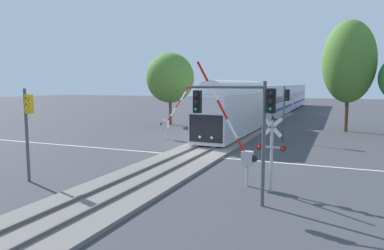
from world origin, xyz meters
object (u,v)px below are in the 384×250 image
at_px(traffic_signal_far_side, 286,105).
at_px(commuter_train, 274,99).
at_px(crossing_gate_near, 241,146).
at_px(traffic_signal_near_right, 241,113).
at_px(crossing_signal_mast, 272,145).
at_px(oak_far_right, 349,62).
at_px(traffic_signal_near_left, 28,120).
at_px(crossing_gate_far, 168,120).
at_px(oak_behind_train, 170,78).

bearing_deg(traffic_signal_far_side, commuter_train, 102.02).
bearing_deg(crossing_gate_near, traffic_signal_near_right, -76.31).
distance_m(commuter_train, crossing_signal_mast, 40.08).
bearing_deg(oak_far_right, traffic_signal_near_left, -118.94).
distance_m(traffic_signal_near_left, traffic_signal_near_right, 11.21).
bearing_deg(traffic_signal_near_left, commuter_train, 82.75).
xyz_separation_m(crossing_gate_far, oak_far_right, (15.37, 12.42, 5.65)).
bearing_deg(traffic_signal_near_left, crossing_gate_near, 18.78).
xyz_separation_m(commuter_train, oak_far_right, (10.23, -14.32, 4.76)).
xyz_separation_m(crossing_gate_near, traffic_signal_far_side, (0.04, 15.02, 1.28)).
distance_m(crossing_signal_mast, traffic_signal_near_right, 2.97).
distance_m(traffic_signal_near_left, oak_behind_train, 27.44).
bearing_deg(traffic_signal_near_right, traffic_signal_near_left, -175.63).
distance_m(crossing_gate_far, traffic_signal_near_left, 15.96).
height_order(commuter_train, crossing_gate_near, crossing_gate_near).
bearing_deg(traffic_signal_far_side, crossing_gate_near, -90.15).
distance_m(crossing_gate_far, traffic_signal_near_right, 18.68).
bearing_deg(commuter_train, crossing_gate_far, -100.87).
distance_m(commuter_train, traffic_signal_near_left, 42.98).
distance_m(crossing_gate_near, traffic_signal_near_right, 3.39).
xyz_separation_m(traffic_signal_near_left, oak_far_right, (15.65, 28.31, 4.18)).
distance_m(crossing_signal_mast, traffic_signal_far_side, 15.59).
distance_m(traffic_signal_far_side, oak_far_right, 11.74).
bearing_deg(commuter_train, traffic_signal_far_side, -77.98).
distance_m(crossing_gate_near, traffic_signal_near_left, 11.16).
distance_m(crossing_gate_far, oak_behind_train, 12.77).
xyz_separation_m(commuter_train, crossing_signal_mast, (6.67, -39.52, -0.46)).
bearing_deg(crossing_signal_mast, traffic_signal_near_right, -112.44).
height_order(crossing_gate_near, oak_far_right, oak_far_right).
distance_m(traffic_signal_far_side, traffic_signal_near_left, 21.37).
xyz_separation_m(crossing_gate_near, oak_behind_train, (-15.30, 23.33, 3.82)).
relative_size(traffic_signal_far_side, traffic_signal_near_left, 1.01).
bearing_deg(oak_behind_train, traffic_signal_near_left, -79.88).
bearing_deg(commuter_train, oak_behind_train, -123.01).
relative_size(oak_far_right, oak_behind_train, 1.32).
bearing_deg(crossing_gate_far, crossing_signal_mast, -47.26).
relative_size(traffic_signal_near_left, traffic_signal_near_right, 0.93).
distance_m(crossing_signal_mast, oak_behind_train, 29.40).
height_order(crossing_signal_mast, traffic_signal_near_left, traffic_signal_near_left).
height_order(commuter_train, traffic_signal_near_left, commuter_train).
relative_size(crossing_gate_near, oak_far_right, 0.53).
distance_m(crossing_gate_near, oak_behind_train, 28.16).
bearing_deg(traffic_signal_near_left, traffic_signal_far_side, 60.45).
bearing_deg(crossing_gate_near, crossing_gate_far, 129.65).
bearing_deg(oak_behind_train, traffic_signal_near_right, -58.50).
xyz_separation_m(traffic_signal_far_side, traffic_signal_near_left, (-10.54, -18.59, -0.03)).
xyz_separation_m(traffic_signal_near_left, traffic_signal_near_right, (11.16, 0.85, 0.65)).
distance_m(crossing_gate_far, oak_far_right, 20.55).
xyz_separation_m(crossing_gate_near, oak_far_right, (5.15, 24.74, 5.44)).
bearing_deg(oak_behind_train, commuter_train, 56.99).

